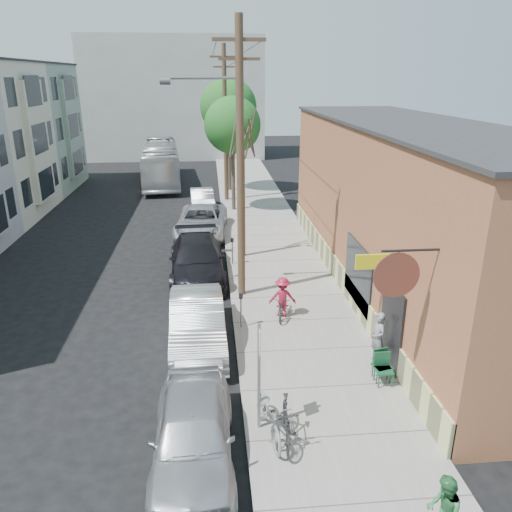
{
  "coord_description": "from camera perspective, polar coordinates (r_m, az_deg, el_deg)",
  "views": [
    {
      "loc": [
        1.36,
        -13.47,
        8.22
      ],
      "look_at": [
        3.06,
        5.0,
        1.5
      ],
      "focal_mm": 35.0,
      "sensor_mm": 36.0,
      "label": 1
    }
  ],
  "objects": [
    {
      "name": "tree_leafy_far",
      "position": [
        37.07,
        -3.17,
        16.62
      ],
      "size": [
        4.04,
        4.04,
        7.99
      ],
      "color": "#44392C",
      "rests_on": "sidewalk"
    },
    {
      "name": "bus",
      "position": [
        41.48,
        -10.84,
        10.4
      ],
      "size": [
        3.67,
        11.76,
        3.22
      ],
      "primitive_type": "imported",
      "rotation": [
        0.0,
        0.0,
        0.08
      ],
      "color": "silver",
      "rests_on": "ground"
    },
    {
      "name": "tree_bare",
      "position": [
        23.06,
        -1.54,
        5.89
      ],
      "size": [
        0.24,
        0.24,
        4.97
      ],
      "color": "#44392C",
      "rests_on": "sidewalk"
    },
    {
      "name": "sign_post",
      "position": [
        11.89,
        0.35,
        -12.59
      ],
      "size": [
        0.07,
        0.45,
        2.8
      ],
      "color": "slate",
      "rests_on": "sidewalk"
    },
    {
      "name": "cyclist",
      "position": [
        17.62,
        3.05,
        -4.71
      ],
      "size": [
        1.0,
        0.64,
        1.48
      ],
      "primitive_type": "imported",
      "rotation": [
        0.0,
        0.0,
        3.05
      ],
      "color": "maroon",
      "rests_on": "sidewalk"
    },
    {
      "name": "utility_pole_near",
      "position": [
        18.17,
        -1.99,
        11.0
      ],
      "size": [
        3.57,
        0.28,
        10.0
      ],
      "color": "#503A28",
      "rests_on": "sidewalk"
    },
    {
      "name": "end_cap_building",
      "position": [
        55.62,
        -9.16,
        17.39
      ],
      "size": [
        18.0,
        8.0,
        12.0
      ],
      "primitive_type": "cube",
      "color": "#ACACA7",
      "rests_on": "ground"
    },
    {
      "name": "car_3",
      "position": [
        27.28,
        -6.26,
        3.96
      ],
      "size": [
        3.04,
        5.77,
        1.55
      ],
      "primitive_type": "imported",
      "rotation": [
        0.0,
        0.0,
        -0.09
      ],
      "color": "#B1B3BA",
      "rests_on": "ground"
    },
    {
      "name": "patio_chair_b",
      "position": [
        14.51,
        14.4,
        -12.5
      ],
      "size": [
        0.51,
        0.51,
        0.88
      ],
      "primitive_type": null,
      "rotation": [
        0.0,
        0.0,
        -0.01
      ],
      "color": "#134529",
      "rests_on": "sidewalk"
    },
    {
      "name": "parked_bike_b",
      "position": [
        12.34,
        1.6,
        -17.71
      ],
      "size": [
        0.97,
        2.11,
        1.07
      ],
      "primitive_type": "imported",
      "rotation": [
        0.0,
        0.0,
        0.13
      ],
      "color": "gray",
      "rests_on": "sidewalk"
    },
    {
      "name": "car_2",
      "position": [
        21.47,
        -6.74,
        -0.4
      ],
      "size": [
        2.5,
        5.71,
        1.63
      ],
      "primitive_type": "imported",
      "rotation": [
        0.0,
        0.0,
        0.04
      ],
      "color": "black",
      "rests_on": "ground"
    },
    {
      "name": "parked_bike_a",
      "position": [
        12.19,
        3.47,
        -18.35
      ],
      "size": [
        0.63,
        1.78,
        1.05
      ],
      "primitive_type": "imported",
      "rotation": [
        0.0,
        0.0,
        -0.08
      ],
      "color": "black",
      "rests_on": "sidewalk"
    },
    {
      "name": "patron_grey",
      "position": [
        15.34,
        13.76,
        -9.04
      ],
      "size": [
        0.48,
        0.64,
        1.58
      ],
      "primitive_type": "imported",
      "rotation": [
        0.0,
        0.0,
        -1.39
      ],
      "color": "gray",
      "rests_on": "sidewalk"
    },
    {
      "name": "car_0",
      "position": [
        11.8,
        -7.2,
        -19.41
      ],
      "size": [
        1.82,
        4.52,
        1.54
      ],
      "primitive_type": "imported",
      "rotation": [
        0.0,
        0.0,
        -0.0
      ],
      "color": "#A9ABB1",
      "rests_on": "ground"
    },
    {
      "name": "ground",
      "position": [
        15.84,
        -9.62,
        -11.66
      ],
      "size": [
        120.0,
        120.0,
        0.0
      ],
      "primitive_type": "plane",
      "color": "black"
    },
    {
      "name": "car_4",
      "position": [
        32.49,
        -6.16,
        6.38
      ],
      "size": [
        1.71,
        4.22,
        1.36
      ],
      "primitive_type": "imported",
      "rotation": [
        0.0,
        0.0,
        0.07
      ],
      "color": "#A1A1A8",
      "rests_on": "ground"
    },
    {
      "name": "patron_green",
      "position": [
        10.56,
        20.62,
        -25.68
      ],
      "size": [
        0.78,
        0.87,
        1.47
      ],
      "primitive_type": "imported",
      "rotation": [
        0.0,
        0.0,
        -1.96
      ],
      "color": "#2E743F",
      "rests_on": "sidewalk"
    },
    {
      "name": "cyclist_bike",
      "position": [
        17.75,
        3.03,
        -5.63
      ],
      "size": [
        0.93,
        1.7,
        0.85
      ],
      "primitive_type": "imported",
      "rotation": [
        0.0,
        0.0,
        -0.24
      ],
      "color": "black",
      "rests_on": "sidewalk"
    },
    {
      "name": "parking_meter_far",
      "position": [
        22.42,
        -2.72,
        1.06
      ],
      "size": [
        0.14,
        0.14,
        1.24
      ],
      "color": "slate",
      "rests_on": "sidewalk"
    },
    {
      "name": "car_1",
      "position": [
        16.14,
        -6.72,
        -7.6
      ],
      "size": [
        1.88,
        4.92,
        1.6
      ],
      "primitive_type": "imported",
      "rotation": [
        0.0,
        0.0,
        0.04
      ],
      "color": "silver",
      "rests_on": "ground"
    },
    {
      "name": "utility_pole_far",
      "position": [
        34.04,
        -3.54,
        15.03
      ],
      "size": [
        1.8,
        0.28,
        10.0
      ],
      "color": "#503A28",
      "rests_on": "sidewalk"
    },
    {
      "name": "cafe_building",
      "position": [
        20.58,
        16.73,
        5.24
      ],
      "size": [
        6.6,
        20.2,
        6.61
      ],
      "color": "#9D5B3A",
      "rests_on": "ground"
    },
    {
      "name": "tree_leafy_mid",
      "position": [
        31.31,
        -2.7,
        14.68
      ],
      "size": [
        3.45,
        3.45,
        6.97
      ],
      "color": "#44392C",
      "rests_on": "sidewalk"
    },
    {
      "name": "sidewalk",
      "position": [
        25.96,
        1.39,
        1.62
      ],
      "size": [
        4.5,
        58.0,
        0.15
      ],
      "primitive_type": "cube",
      "color": "gray",
      "rests_on": "ground"
    },
    {
      "name": "parking_meter_near",
      "position": [
        16.83,
        -1.73,
        -5.57
      ],
      "size": [
        0.14,
        0.14,
        1.24
      ],
      "color": "slate",
      "rests_on": "sidewalk"
    },
    {
      "name": "patio_chair_a",
      "position": [
        14.67,
        14.2,
        -12.11
      ],
      "size": [
        0.61,
        0.61,
        0.88
      ],
      "primitive_type": null,
      "rotation": [
        0.0,
        0.0,
        0.25
      ],
      "color": "#134529",
      "rests_on": "sidewalk"
    }
  ]
}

